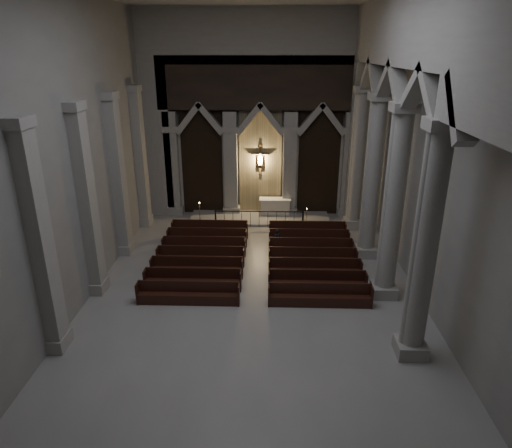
{
  "coord_description": "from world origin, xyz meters",
  "views": [
    {
      "loc": [
        0.61,
        -15.75,
        9.87
      ],
      "look_at": [
        0.02,
        3.0,
        2.62
      ],
      "focal_mm": 32.0,
      "sensor_mm": 36.0,
      "label": 1
    }
  ],
  "objects_px": {
    "altar_rail": "(259,216)",
    "candle_stand_left": "(200,222)",
    "altar": "(275,206)",
    "candle_stand_right": "(306,223)",
    "pews": "(256,260)",
    "worshipper": "(277,240)"
  },
  "relations": [
    {
      "from": "pews",
      "to": "worshipper",
      "type": "relative_size",
      "value": 8.79
    },
    {
      "from": "altar_rail",
      "to": "pews",
      "type": "distance_m",
      "value": 5.14
    },
    {
      "from": "altar",
      "to": "pews",
      "type": "bearing_deg",
      "value": -97.67
    },
    {
      "from": "altar_rail",
      "to": "candle_stand_left",
      "type": "bearing_deg",
      "value": -173.71
    },
    {
      "from": "altar",
      "to": "candle_stand_right",
      "type": "bearing_deg",
      "value": -50.28
    },
    {
      "from": "altar_rail",
      "to": "worshipper",
      "type": "xyz_separation_m",
      "value": [
        1.04,
        -3.15,
        -0.13
      ]
    },
    {
      "from": "altar_rail",
      "to": "altar",
      "type": "bearing_deg",
      "value": 63.87
    },
    {
      "from": "candle_stand_left",
      "to": "candle_stand_right",
      "type": "relative_size",
      "value": 1.28
    },
    {
      "from": "altar",
      "to": "worshipper",
      "type": "relative_size",
      "value": 1.78
    },
    {
      "from": "altar_rail",
      "to": "pews",
      "type": "bearing_deg",
      "value": -90.0
    },
    {
      "from": "pews",
      "to": "worshipper",
      "type": "distance_m",
      "value": 2.25
    },
    {
      "from": "altar",
      "to": "candle_stand_left",
      "type": "height_order",
      "value": "candle_stand_left"
    },
    {
      "from": "candle_stand_left",
      "to": "worshipper",
      "type": "distance_m",
      "value": 5.25
    },
    {
      "from": "altar",
      "to": "candle_stand_left",
      "type": "xyz_separation_m",
      "value": [
        -4.38,
        -2.32,
        -0.21
      ]
    },
    {
      "from": "altar_rail",
      "to": "candle_stand_left",
      "type": "relative_size",
      "value": 3.2
    },
    {
      "from": "candle_stand_right",
      "to": "pews",
      "type": "relative_size",
      "value": 0.13
    },
    {
      "from": "altar",
      "to": "worshipper",
      "type": "xyz_separation_m",
      "value": [
        0.08,
        -5.09,
        -0.1
      ]
    },
    {
      "from": "altar",
      "to": "candle_stand_right",
      "type": "height_order",
      "value": "candle_stand_right"
    },
    {
      "from": "worshipper",
      "to": "pews",
      "type": "bearing_deg",
      "value": -139.39
    },
    {
      "from": "candle_stand_left",
      "to": "pews",
      "type": "bearing_deg",
      "value": -54.24
    },
    {
      "from": "pews",
      "to": "worshipper",
      "type": "xyz_separation_m",
      "value": [
        1.04,
        1.98,
        0.24
      ]
    },
    {
      "from": "altar",
      "to": "pews",
      "type": "xyz_separation_m",
      "value": [
        -0.95,
        -7.07,
        -0.34
      ]
    }
  ]
}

